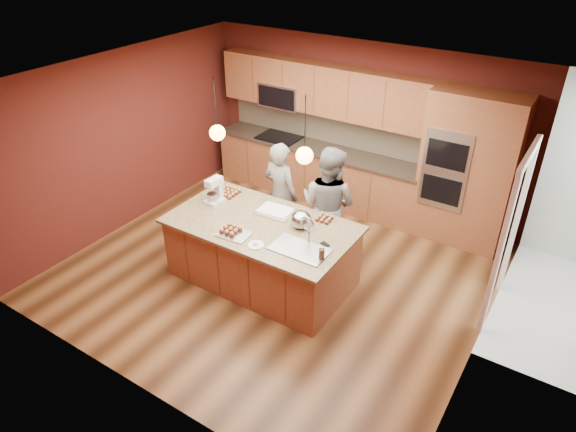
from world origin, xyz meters
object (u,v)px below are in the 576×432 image
Objects in this scene: person_right at (328,205)px; mixing_bowl at (301,220)px; island at (263,251)px; stand_mixer at (215,192)px; person_left at (281,194)px.

mixing_bowl is at bearing 92.66° from person_right.
person_right reaches higher than island.
island is 0.74m from mixing_bowl.
person_right is at bearing 90.25° from mixing_bowl.
person_right reaches higher than stand_mixer.
person_left is 1.02m from stand_mixer.
island is at bearing 116.89° from person_left.
person_left reaches higher than stand_mixer.
stand_mixer is 1.33m from mixing_bowl.
mixing_bowl is at bearing 23.48° from island.
island is at bearing -156.52° from mixing_bowl.
person_left reaches higher than mixing_bowl.
island is at bearing -3.86° from stand_mixer.
person_right is 6.25× the size of mixing_bowl.
person_left is (-0.33, 0.94, 0.34)m from island.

